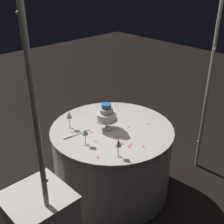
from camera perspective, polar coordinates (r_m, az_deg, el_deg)
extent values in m
plane|color=black|center=(3.36, 0.00, -14.32)|extent=(12.00, 12.00, 0.00)
cylinder|color=#B7B29E|center=(3.31, 18.28, 5.62)|extent=(0.04, 0.04, 2.18)
cylinder|color=#B7B29E|center=(1.94, -13.58, -9.16)|extent=(0.04, 0.04, 2.18)
sphere|color=#F9EAB2|center=(3.63, 16.31, -5.46)|extent=(0.02, 0.02, 0.02)
sphere|color=#F9EAB2|center=(3.19, 19.30, 11.50)|extent=(0.02, 0.02, 0.02)
sphere|color=#F9EAB2|center=(1.68, -16.05, 8.29)|extent=(0.02, 0.02, 0.02)
sphere|color=#F9EAB2|center=(3.19, 19.38, 12.01)|extent=(0.02, 0.02, 0.02)
sphere|color=#F9EAB2|center=(1.95, -13.39, -8.83)|extent=(0.02, 0.02, 0.02)
sphere|color=#F9EAB2|center=(3.54, 17.02, -2.78)|extent=(0.02, 0.02, 0.02)
sphere|color=#F9EAB2|center=(2.04, -12.54, -12.82)|extent=(0.02, 0.02, 0.02)
sphere|color=#F9EAB2|center=(3.53, 17.41, -2.60)|extent=(0.02, 0.02, 0.02)
sphere|color=#F9EAB2|center=(1.61, -17.75, 17.85)|extent=(0.02, 0.02, 0.02)
cylinder|color=silver|center=(3.13, 0.00, -9.26)|extent=(1.20, 1.20, 0.73)
cylinder|color=silver|center=(2.93, 0.00, -3.30)|extent=(1.23, 1.23, 0.02)
cube|color=silver|center=(2.26, -14.42, -15.66)|extent=(0.46, 0.46, 0.02)
cylinder|color=silver|center=(2.91, -1.06, -3.14)|extent=(0.11, 0.11, 0.01)
cylinder|color=silver|center=(2.89, -1.07, -2.30)|extent=(0.02, 0.02, 0.09)
cylinder|color=silver|center=(2.87, -1.08, -1.42)|extent=(0.22, 0.22, 0.01)
cylinder|color=silver|center=(2.85, -1.08, -0.77)|extent=(0.19, 0.19, 0.06)
cylinder|color=silver|center=(2.82, -1.09, 0.26)|extent=(0.13, 0.13, 0.05)
cylinder|color=#2D6BB7|center=(2.80, -1.10, 1.15)|extent=(0.09, 0.09, 0.05)
cylinder|color=silver|center=(2.96, -8.13, -2.98)|extent=(0.06, 0.06, 0.00)
cylinder|color=silver|center=(2.93, -8.20, -2.01)|extent=(0.01, 0.01, 0.11)
cone|color=silver|center=(2.89, -8.31, -0.47)|extent=(0.06, 0.06, 0.07)
cylinder|color=silver|center=(2.68, -5.16, -6.19)|extent=(0.06, 0.06, 0.00)
cylinder|color=silver|center=(2.65, -5.21, -5.25)|extent=(0.01, 0.01, 0.10)
cone|color=silver|center=(2.61, -5.27, -3.84)|extent=(0.06, 0.06, 0.05)
cylinder|color=silver|center=(2.52, 1.19, -8.47)|extent=(0.06, 0.06, 0.00)
cylinder|color=silver|center=(2.49, 1.21, -7.52)|extent=(0.01, 0.01, 0.10)
cone|color=silver|center=(2.45, 1.22, -6.00)|extent=(0.06, 0.06, 0.06)
cube|color=silver|center=(2.85, -6.15, -4.02)|extent=(0.22, 0.05, 0.01)
cube|color=white|center=(2.79, -8.60, -4.84)|extent=(0.09, 0.03, 0.01)
ellipsoid|color=#EA6B84|center=(3.02, 7.08, -2.24)|extent=(0.03, 0.04, 0.00)
ellipsoid|color=#EA6B84|center=(2.67, 3.69, -6.22)|extent=(0.03, 0.04, 0.00)
ellipsoid|color=#EA6B84|center=(2.88, -7.80, -3.86)|extent=(0.03, 0.04, 0.00)
ellipsoid|color=#EA6B84|center=(2.94, 3.28, -2.92)|extent=(0.03, 0.03, 0.00)
ellipsoid|color=#EA6B84|center=(2.50, -2.80, -8.75)|extent=(0.04, 0.04, 0.00)
ellipsoid|color=#EA6B84|center=(2.67, 2.07, -6.19)|extent=(0.03, 0.04, 0.00)
ellipsoid|color=#EA6B84|center=(2.86, -4.06, -3.92)|extent=(0.05, 0.04, 0.00)
ellipsoid|color=#EA6B84|center=(2.65, 6.15, -6.66)|extent=(0.03, 0.04, 0.00)
ellipsoid|color=#EA6B84|center=(2.77, 1.16, -4.85)|extent=(0.05, 0.04, 0.00)
ellipsoid|color=#EA6B84|center=(2.83, -5.44, -4.28)|extent=(0.04, 0.04, 0.00)
ellipsoid|color=#EA6B84|center=(3.06, -0.29, -1.59)|extent=(0.04, 0.04, 0.00)
ellipsoid|color=#EA6B84|center=(3.07, -0.18, -1.53)|extent=(0.03, 0.02, 0.00)
ellipsoid|color=#EA6B84|center=(2.72, -3.16, -5.66)|extent=(0.03, 0.04, 0.00)
ellipsoid|color=#EA6B84|center=(3.31, -1.88, 0.64)|extent=(0.03, 0.03, 0.00)
ellipsoid|color=#EA6B84|center=(2.68, 1.60, -6.06)|extent=(0.04, 0.05, 0.00)
ellipsoid|color=#EA6B84|center=(2.64, 3.33, -6.64)|extent=(0.05, 0.05, 0.00)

